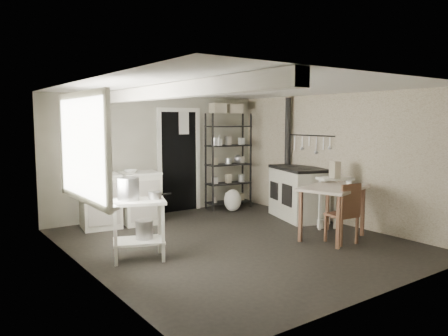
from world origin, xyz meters
TOP-DOWN VIEW (x-y plane):
  - floor at (0.00, 0.00)m, footprint 5.00×5.00m
  - ceiling at (0.00, 0.00)m, footprint 5.00×5.00m
  - wall_back at (0.00, 2.50)m, footprint 4.50×0.02m
  - wall_front at (0.00, -2.50)m, footprint 4.50×0.02m
  - wall_left at (-2.25, 0.00)m, footprint 0.02×5.00m
  - wall_right at (2.25, 0.00)m, footprint 0.02×5.00m
  - window at (-2.22, 0.20)m, footprint 0.12×1.76m
  - doorway at (0.45, 2.47)m, footprint 0.96×0.10m
  - ceiling_beam at (-1.20, 0.00)m, footprint 0.18×5.00m
  - wallpaper_panel at (2.24, 0.00)m, footprint 0.01×5.00m
  - utensil_rail at (2.19, 0.60)m, footprint 0.06×1.20m
  - prep_table at (-1.54, 0.09)m, footprint 0.83×0.71m
  - stockpot at (-1.65, 0.15)m, footprint 0.30×0.30m
  - saucepan at (-1.33, 0.01)m, footprint 0.22×0.22m
  - bucket at (-1.45, 0.09)m, footprint 0.25×0.25m
  - base_cabinets at (-0.99, 2.00)m, footprint 1.48×0.80m
  - mixing_bowl at (-0.83, 1.93)m, footprint 0.37×0.37m
  - counter_cup at (-1.30, 1.96)m, footprint 0.13×0.13m
  - shelf_rack at (1.44, 2.15)m, footprint 0.97×0.47m
  - shelf_jar at (1.17, 2.11)m, footprint 0.11×0.11m
  - storage_box_a at (1.19, 2.17)m, footprint 0.31×0.28m
  - storage_box_b at (1.60, 2.18)m, footprint 0.35×0.33m
  - stove at (1.92, 0.60)m, footprint 1.02×1.38m
  - stovepipe at (2.12, 1.10)m, footprint 0.12×0.12m
  - side_ledge at (1.84, -0.34)m, footprint 0.64×0.48m
  - oats_box at (1.76, -0.39)m, footprint 0.17×0.21m
  - work_table at (1.33, -0.73)m, footprint 1.24×1.02m
  - table_cup at (1.52, -0.88)m, footprint 0.13×0.13m
  - chair at (1.26, -0.96)m, footprint 0.42×0.43m
  - flour_sack at (1.31, 1.82)m, footprint 0.41×0.37m
  - floor_crock at (1.71, -0.17)m, footprint 0.14×0.14m

SIDE VIEW (x-z plane):
  - floor at x=0.00m, z-range 0.00..0.00m
  - floor_crock at x=1.71m, z-range 0.00..0.15m
  - flour_sack at x=1.31m, z-range 0.02..0.46m
  - work_table at x=1.33m, z-range -0.03..0.79m
  - bucket at x=-1.45m, z-range 0.26..0.51m
  - prep_table at x=-1.54m, z-range 0.00..0.80m
  - side_ledge at x=1.84m, z-range -0.01..0.87m
  - stove at x=1.92m, z-range -0.04..0.92m
  - base_cabinets at x=-0.99m, z-range 0.00..0.92m
  - chair at x=1.26m, z-range 0.03..0.94m
  - table_cup at x=1.52m, z-range 0.76..0.85m
  - saucepan at x=-1.33m, z-range 0.80..0.90m
  - stockpot at x=-1.65m, z-range 0.79..1.09m
  - shelf_rack at x=1.44m, z-range -0.04..1.94m
  - mixing_bowl at x=-0.83m, z-range 0.92..0.99m
  - counter_cup at x=-1.30m, z-range 0.92..1.01m
  - doorway at x=0.45m, z-range -0.04..2.04m
  - oats_box at x=1.76m, z-range 0.87..1.15m
  - wall_back at x=0.00m, z-range 0.00..2.30m
  - wall_front at x=0.00m, z-range 0.00..2.30m
  - wall_left at x=-2.25m, z-range 0.00..2.30m
  - wall_right at x=2.25m, z-range 0.00..2.30m
  - wallpaper_panel at x=2.24m, z-range 0.00..2.30m
  - shelf_jar at x=1.17m, z-range 1.27..1.48m
  - window at x=-2.22m, z-range 0.86..2.14m
  - utensil_rail at x=2.19m, z-range 1.33..1.77m
  - stovepipe at x=2.12m, z-range 0.93..2.25m
  - storage_box_b at x=1.60m, z-range 1.89..2.09m
  - storage_box_a at x=1.19m, z-range 1.91..2.11m
  - ceiling_beam at x=-1.20m, z-range 2.11..2.29m
  - ceiling at x=0.00m, z-range 2.30..2.30m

